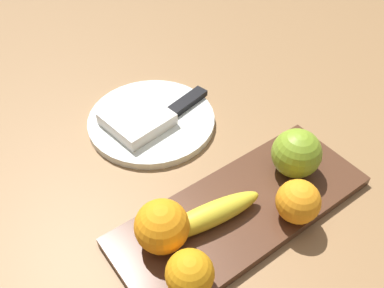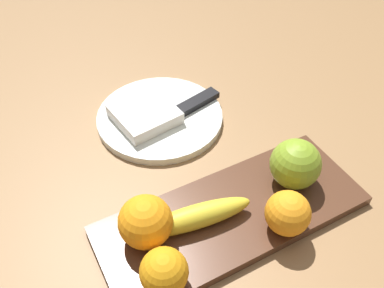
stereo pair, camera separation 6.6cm
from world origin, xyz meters
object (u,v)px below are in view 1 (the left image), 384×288
orange_center (190,274)px  dinner_plate (152,121)px  apple (296,153)px  folded_napkin (137,119)px  fruit_tray (242,210)px  knife (181,106)px  orange_near_apple (162,226)px  banana (206,214)px  orange_near_banana (298,202)px

orange_center → dinner_plate: bearing=-114.0°
apple → folded_napkin: bearing=-59.8°
fruit_tray → dinner_plate: fruit_tray is taller
orange_center → knife: orange_center is taller
orange_near_apple → knife: bearing=-130.3°
banana → knife: size_ratio=0.91×
fruit_tray → knife: knife is taller
fruit_tray → orange_near_banana: bearing=132.0°
orange_near_apple → dinner_plate: size_ratio=0.32×
fruit_tray → folded_napkin: folded_napkin is taller
orange_center → dinner_plate: 0.33m
dinner_plate → knife: 0.06m
orange_near_banana → orange_near_apple: bearing=-23.0°
banana → orange_near_apple: bearing=-177.9°
banana → knife: banana is taller
apple → orange_near_banana: apple is taller
orange_near_apple → fruit_tray: bearing=171.4°
dinner_plate → knife: (-0.06, 0.01, 0.01)m
apple → dinner_plate: apple is taller
apple → orange_center: 0.25m
fruit_tray → orange_center: 0.15m
orange_near_banana → folded_napkin: 0.31m
folded_napkin → banana: bearing=82.9°
dinner_plate → folded_napkin: 0.03m
fruit_tray → orange_near_banana: 0.08m
banana → orange_center: bearing=-131.0°
folded_napkin → knife: (-0.09, 0.01, -0.01)m
orange_near_banana → dinner_plate: bearing=-80.6°
orange_near_banana → folded_napkin: (0.08, -0.30, -0.02)m
banana → dinner_plate: 0.24m
knife → folded_napkin: bearing=-19.7°
apple → folded_napkin: 0.28m
dinner_plate → orange_near_apple: bearing=61.2°
apple → banana: (0.17, -0.00, -0.02)m
knife → fruit_tray: bearing=63.4°
apple → orange_near_apple: apple is taller
orange_near_banana → dinner_plate: 0.31m
apple → orange_near_banana: (0.06, 0.06, -0.01)m
fruit_tray → dinner_plate: size_ratio=1.73×
orange_near_apple → orange_center: size_ratio=1.21×
knife → orange_near_apple: bearing=37.1°
folded_napkin → knife: size_ratio=0.56×
apple → knife: apple is taller
orange_near_apple → folded_napkin: (-0.10, -0.23, -0.03)m
dinner_plate → folded_napkin: (0.03, -0.00, 0.02)m
banana → orange_near_banana: bearing=-23.3°
folded_napkin → knife: 0.09m
banana → apple: bearing=7.3°
orange_near_apple → orange_near_banana: 0.19m
orange_near_banana → apple: bearing=-133.7°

